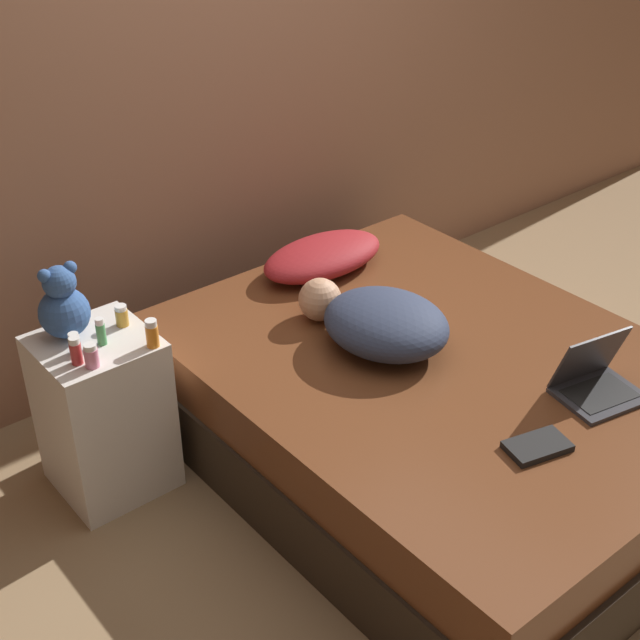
# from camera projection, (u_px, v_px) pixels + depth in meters

# --- Properties ---
(ground_plane) EXTENTS (12.00, 12.00, 0.00)m
(ground_plane) POSITION_uv_depth(u_px,v_px,m) (431.00, 457.00, 3.56)
(ground_plane) COLOR #937551
(wall_back) EXTENTS (8.00, 0.06, 2.60)m
(wall_back) POSITION_uv_depth(u_px,v_px,m) (230.00, 62.00, 3.74)
(wall_back) COLOR #996B51
(wall_back) RESTS_ON ground_plane
(bed) EXTENTS (1.56, 2.04, 0.49)m
(bed) POSITION_uv_depth(u_px,v_px,m) (435.00, 409.00, 3.44)
(bed) COLOR #2D2319
(bed) RESTS_ON ground_plane
(nightstand) EXTENTS (0.40, 0.39, 0.64)m
(nightstand) POSITION_uv_depth(u_px,v_px,m) (104.00, 414.00, 3.28)
(nightstand) COLOR silver
(nightstand) RESTS_ON ground_plane
(pillow) EXTENTS (0.59, 0.33, 0.13)m
(pillow) POSITION_uv_depth(u_px,v_px,m) (323.00, 256.00, 3.85)
(pillow) COLOR maroon
(pillow) RESTS_ON bed
(person_lying) EXTENTS (0.51, 0.68, 0.20)m
(person_lying) POSITION_uv_depth(u_px,v_px,m) (379.00, 321.00, 3.34)
(person_lying) COLOR #2D3851
(person_lying) RESTS_ON bed
(laptop) EXTENTS (0.32, 0.28, 0.23)m
(laptop) POSITION_uv_depth(u_px,v_px,m) (596.00, 381.00, 3.09)
(laptop) COLOR #333338
(laptop) RESTS_ON bed
(teddy_bear) EXTENTS (0.18, 0.18, 0.28)m
(teddy_bear) POSITION_uv_depth(u_px,v_px,m) (63.00, 305.00, 3.09)
(teddy_bear) COLOR #335693
(teddy_bear) RESTS_ON nightstand
(bottle_red) EXTENTS (0.04, 0.04, 0.10)m
(bottle_red) POSITION_uv_depth(u_px,v_px,m) (76.00, 351.00, 2.97)
(bottle_red) COLOR #B72D2D
(bottle_red) RESTS_ON nightstand
(bottle_green) EXTENTS (0.03, 0.03, 0.10)m
(bottle_green) POSITION_uv_depth(u_px,v_px,m) (101.00, 332.00, 3.08)
(bottle_green) COLOR #3D8E4C
(bottle_green) RESTS_ON nightstand
(bottle_orange) EXTENTS (0.04, 0.04, 0.10)m
(bottle_orange) POSITION_uv_depth(u_px,v_px,m) (152.00, 334.00, 3.06)
(bottle_orange) COLOR orange
(bottle_orange) RESTS_ON nightstand
(bottle_pink) EXTENTS (0.05, 0.05, 0.09)m
(bottle_pink) POSITION_uv_depth(u_px,v_px,m) (91.00, 356.00, 2.96)
(bottle_pink) COLOR pink
(bottle_pink) RESTS_ON nightstand
(bottle_clear) EXTENTS (0.04, 0.04, 0.08)m
(bottle_clear) POSITION_uv_depth(u_px,v_px,m) (75.00, 344.00, 3.03)
(bottle_clear) COLOR silver
(bottle_clear) RESTS_ON nightstand
(bottle_amber) EXTENTS (0.05, 0.05, 0.08)m
(bottle_amber) POSITION_uv_depth(u_px,v_px,m) (122.00, 316.00, 3.19)
(bottle_amber) COLOR gold
(bottle_amber) RESTS_ON nightstand
(book) EXTENTS (0.23, 0.17, 0.02)m
(book) POSITION_uv_depth(u_px,v_px,m) (537.00, 446.00, 2.85)
(book) COLOR black
(book) RESTS_ON bed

